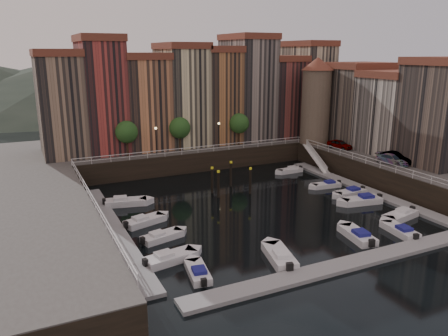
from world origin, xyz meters
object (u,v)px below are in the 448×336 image
boat_left_1 (161,237)px  boat_left_0 (169,258)px  mooring_pilings (228,180)px  car_b (397,158)px  car_c (392,160)px  car_a (340,145)px  gangway (316,157)px  boat_left_2 (144,221)px  corner_tower (316,99)px

boat_left_1 → boat_left_0: bearing=-113.6°
mooring_pilings → boat_left_1: mooring_pilings is taller
mooring_pilings → car_b: size_ratio=1.00×
boat_left_1 → car_c: 33.56m
boat_left_0 → car_a: size_ratio=1.22×
mooring_pilings → boat_left_0: mooring_pilings is taller
gangway → car_a: car_a is taller
car_b → car_a: bearing=92.2°
mooring_pilings → car_b: bearing=-17.1°
mooring_pilings → car_a: size_ratio=1.14×
boat_left_1 → car_c: (33.22, 3.42, 3.32)m
gangway → boat_left_1: gangway is taller
boat_left_0 → boat_left_2: bearing=78.6°
car_b → car_c: bearing=-170.2°
boat_left_0 → boat_left_1: 4.81m
gangway → boat_left_0: (-30.35, -19.82, -1.54)m
gangway → mooring_pilings: 17.92m
car_a → car_c: size_ratio=0.90×
boat_left_0 → car_b: 36.23m
mooring_pilings → boat_left_0: (-13.05, -15.18, -1.27)m
gangway → car_c: car_c is taller
mooring_pilings → car_a: bearing=9.7°
corner_tower → gangway: corner_tower is taller
boat_left_1 → boat_left_2: 4.61m
mooring_pilings → gangway: bearing=15.0°
boat_left_1 → car_b: size_ratio=0.96×
boat_left_0 → car_a: bearing=19.6°
gangway → boat_left_2: size_ratio=1.74×
boat_left_0 → car_a: (33.99, 18.76, 3.32)m
car_a → boat_left_0: bearing=-162.0°
boat_left_2 → boat_left_1: bearing=-102.3°
mooring_pilings → boat_left_1: size_ratio=1.04×
gangway → boat_left_2: (-30.01, -10.49, -1.55)m
boat_left_0 → car_b: (35.07, 8.42, 3.39)m
corner_tower → mooring_pilings: 23.76m
boat_left_0 → boat_left_2: 9.33m
corner_tower → boat_left_2: (-32.91, -14.99, -9.83)m
mooring_pilings → car_a: (20.94, 3.58, 2.04)m
corner_tower → car_c: corner_tower is taller
boat_left_0 → car_b: bearing=4.2°
mooring_pilings → car_a: 21.34m
gangway → boat_left_0: gangway is taller
boat_left_2 → car_c: car_c is taller
car_c → corner_tower: bearing=81.6°
gangway → boat_left_1: bearing=-153.0°
boat_left_2 → car_b: (34.73, -0.90, 3.41)m
gangway → boat_left_1: 33.23m
boat_left_2 → car_c: size_ratio=1.06×
car_a → car_b: bearing=-94.9°
boat_left_0 → car_b: size_ratio=1.06×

